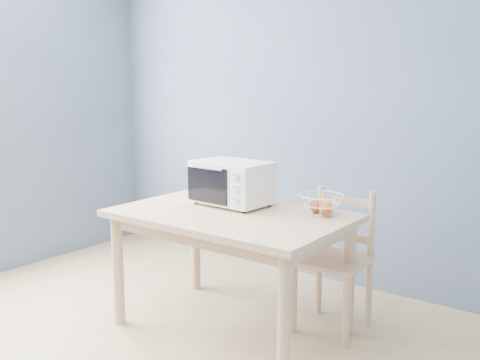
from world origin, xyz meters
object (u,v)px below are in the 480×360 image
Objects in this scene: dining_table at (231,228)px; toaster_oven at (230,182)px; dining_chair at (335,262)px; fruit_basket at (322,204)px.

toaster_oven reaches higher than dining_table.
toaster_oven is at bearing -161.78° from dining_chair.
toaster_oven is 0.58× the size of dining_chair.
dining_chair is at bearing 39.05° from dining_table.
dining_chair is (0.03, 0.14, -0.38)m from fruit_basket.
fruit_basket is at bearing -105.54° from dining_chair.
dining_table is 1.61× the size of dining_chair.
fruit_basket reaches higher than dining_table.
toaster_oven reaches higher than fruit_basket.
fruit_basket is (0.61, 0.11, -0.09)m from toaster_oven.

